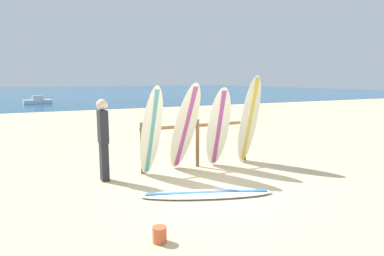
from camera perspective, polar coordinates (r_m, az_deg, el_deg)
name	(u,v)px	position (r m, az deg, el deg)	size (l,w,h in m)	color
ground_plane	(215,188)	(6.46, 4.08, -10.54)	(120.00, 120.00, 0.00)	#D3BC8C
ocean_water	(52,91)	(63.38, -23.44, 5.91)	(120.00, 80.00, 0.01)	navy
surfboard_rack	(197,136)	(7.84, 0.97, -1.45)	(2.87, 0.09, 1.16)	brown
surfboard_leaning_far_left	(151,132)	(6.98, -7.16, -0.67)	(0.57, 0.73, 2.00)	white
surfboard_leaning_left	(185,128)	(7.33, -1.26, 0.04)	(0.71, 1.03, 2.06)	silver
surfboard_leaning_center_left	(218,128)	(7.73, 4.64, 0.06)	(0.63, 0.72, 1.95)	white
surfboard_leaning_center	(249,120)	(8.21, 10.01, 1.43)	(0.65, 0.64, 2.23)	silver
surfboard_lying_on_sand	(207,194)	(6.06, 2.66, -11.49)	(2.46, 1.32, 0.08)	white
beachgoer_standing	(103,136)	(6.96, -15.32, -1.42)	(0.23, 0.28, 1.71)	#26262D
small_boat_offshore	(38,101)	(31.53, -25.47, 4.32)	(2.35, 1.13, 0.71)	silver
sand_bucket	(160,234)	(4.48, -5.72, -18.10)	(0.19, 0.19, 0.21)	#CC5933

